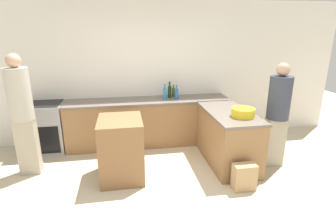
{
  "coord_description": "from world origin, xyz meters",
  "views": [
    {
      "loc": [
        -0.46,
        -2.82,
        2.12
      ],
      "look_at": [
        0.2,
        0.98,
        0.93
      ],
      "focal_mm": 28.0,
      "sensor_mm": 36.0,
      "label": 1
    }
  ],
  "objects_px": {
    "olive_oil_bottle": "(173,92)",
    "mixing_bowl": "(243,112)",
    "person_by_range": "(22,111)",
    "person_at_peninsula": "(278,112)",
    "range_oven": "(46,127)",
    "dish_soap_bottle": "(165,93)",
    "water_bottle_blue": "(176,93)",
    "island_table": "(121,149)",
    "wine_bottle_dark": "(170,91)",
    "paper_bag": "(244,177)"
  },
  "relations": [
    {
      "from": "island_table",
      "to": "person_at_peninsula",
      "type": "relative_size",
      "value": 0.55
    },
    {
      "from": "paper_bag",
      "to": "water_bottle_blue",
      "type": "bearing_deg",
      "value": 108.39
    },
    {
      "from": "wine_bottle_dark",
      "to": "paper_bag",
      "type": "relative_size",
      "value": 0.83
    },
    {
      "from": "olive_oil_bottle",
      "to": "water_bottle_blue",
      "type": "distance_m",
      "value": 0.17
    },
    {
      "from": "wine_bottle_dark",
      "to": "paper_bag",
      "type": "bearing_deg",
      "value": -69.15
    },
    {
      "from": "range_oven",
      "to": "mixing_bowl",
      "type": "xyz_separation_m",
      "value": [
        3.2,
        -1.27,
        0.5
      ]
    },
    {
      "from": "person_at_peninsula",
      "to": "paper_bag",
      "type": "height_order",
      "value": "person_at_peninsula"
    },
    {
      "from": "paper_bag",
      "to": "mixing_bowl",
      "type": "bearing_deg",
      "value": 72.36
    },
    {
      "from": "dish_soap_bottle",
      "to": "person_at_peninsula",
      "type": "bearing_deg",
      "value": -37.52
    },
    {
      "from": "person_by_range",
      "to": "person_at_peninsula",
      "type": "relative_size",
      "value": 1.1
    },
    {
      "from": "range_oven",
      "to": "person_at_peninsula",
      "type": "height_order",
      "value": "person_at_peninsula"
    },
    {
      "from": "dish_soap_bottle",
      "to": "person_at_peninsula",
      "type": "distance_m",
      "value": 2.01
    },
    {
      "from": "dish_soap_bottle",
      "to": "water_bottle_blue",
      "type": "distance_m",
      "value": 0.22
    },
    {
      "from": "island_table",
      "to": "person_by_range",
      "type": "distance_m",
      "value": 1.55
    },
    {
      "from": "range_oven",
      "to": "water_bottle_blue",
      "type": "bearing_deg",
      "value": -0.31
    },
    {
      "from": "island_table",
      "to": "range_oven",
      "type": "bearing_deg",
      "value": 139.04
    },
    {
      "from": "mixing_bowl",
      "to": "paper_bag",
      "type": "relative_size",
      "value": 0.91
    },
    {
      "from": "olive_oil_bottle",
      "to": "mixing_bowl",
      "type": "bearing_deg",
      "value": -60.77
    },
    {
      "from": "island_table",
      "to": "wine_bottle_dark",
      "type": "xyz_separation_m",
      "value": [
        0.95,
        1.25,
        0.55
      ]
    },
    {
      "from": "paper_bag",
      "to": "person_at_peninsula",
      "type": "bearing_deg",
      "value": 37.4
    },
    {
      "from": "person_by_range",
      "to": "island_table",
      "type": "bearing_deg",
      "value": -14.24
    },
    {
      "from": "olive_oil_bottle",
      "to": "person_by_range",
      "type": "relative_size",
      "value": 0.13
    },
    {
      "from": "island_table",
      "to": "water_bottle_blue",
      "type": "bearing_deg",
      "value": 47.49
    },
    {
      "from": "wine_bottle_dark",
      "to": "water_bottle_blue",
      "type": "height_order",
      "value": "wine_bottle_dark"
    },
    {
      "from": "island_table",
      "to": "wine_bottle_dark",
      "type": "height_order",
      "value": "wine_bottle_dark"
    },
    {
      "from": "range_oven",
      "to": "person_at_peninsula",
      "type": "bearing_deg",
      "value": -17.75
    },
    {
      "from": "range_oven",
      "to": "paper_bag",
      "type": "xyz_separation_m",
      "value": [
        3.02,
        -1.81,
        -0.26
      ]
    },
    {
      "from": "dish_soap_bottle",
      "to": "wine_bottle_dark",
      "type": "relative_size",
      "value": 0.91
    },
    {
      "from": "olive_oil_bottle",
      "to": "person_at_peninsula",
      "type": "bearing_deg",
      "value": -44.43
    },
    {
      "from": "water_bottle_blue",
      "to": "island_table",
      "type": "bearing_deg",
      "value": -132.51
    },
    {
      "from": "paper_bag",
      "to": "island_table",
      "type": "bearing_deg",
      "value": 159.2
    },
    {
      "from": "dish_soap_bottle",
      "to": "water_bottle_blue",
      "type": "relative_size",
      "value": 1.1
    },
    {
      "from": "mixing_bowl",
      "to": "island_table",
      "type": "bearing_deg",
      "value": 177.25
    },
    {
      "from": "olive_oil_bottle",
      "to": "paper_bag",
      "type": "relative_size",
      "value": 0.62
    },
    {
      "from": "range_oven",
      "to": "mixing_bowl",
      "type": "relative_size",
      "value": 2.59
    },
    {
      "from": "paper_bag",
      "to": "wine_bottle_dark",
      "type": "bearing_deg",
      "value": 110.85
    },
    {
      "from": "olive_oil_bottle",
      "to": "person_at_peninsula",
      "type": "distance_m",
      "value": 1.96
    },
    {
      "from": "range_oven",
      "to": "island_table",
      "type": "height_order",
      "value": "island_table"
    },
    {
      "from": "island_table",
      "to": "wine_bottle_dark",
      "type": "distance_m",
      "value": 1.66
    },
    {
      "from": "person_by_range",
      "to": "mixing_bowl",
      "type": "bearing_deg",
      "value": -7.81
    },
    {
      "from": "person_by_range",
      "to": "person_at_peninsula",
      "type": "height_order",
      "value": "person_by_range"
    },
    {
      "from": "dish_soap_bottle",
      "to": "wine_bottle_dark",
      "type": "distance_m",
      "value": 0.12
    },
    {
      "from": "wine_bottle_dark",
      "to": "water_bottle_blue",
      "type": "bearing_deg",
      "value": -34.79
    },
    {
      "from": "dish_soap_bottle",
      "to": "person_at_peninsula",
      "type": "xyz_separation_m",
      "value": [
        1.6,
        -1.23,
        -0.09
      ]
    },
    {
      "from": "olive_oil_bottle",
      "to": "paper_bag",
      "type": "bearing_deg",
      "value": -72.43
    },
    {
      "from": "range_oven",
      "to": "water_bottle_blue",
      "type": "height_order",
      "value": "water_bottle_blue"
    },
    {
      "from": "person_by_range",
      "to": "paper_bag",
      "type": "height_order",
      "value": "person_by_range"
    },
    {
      "from": "range_oven",
      "to": "wine_bottle_dark",
      "type": "distance_m",
      "value": 2.38
    },
    {
      "from": "wine_bottle_dark",
      "to": "person_at_peninsula",
      "type": "height_order",
      "value": "person_at_peninsula"
    },
    {
      "from": "olive_oil_bottle",
      "to": "dish_soap_bottle",
      "type": "height_order",
      "value": "dish_soap_bottle"
    }
  ]
}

